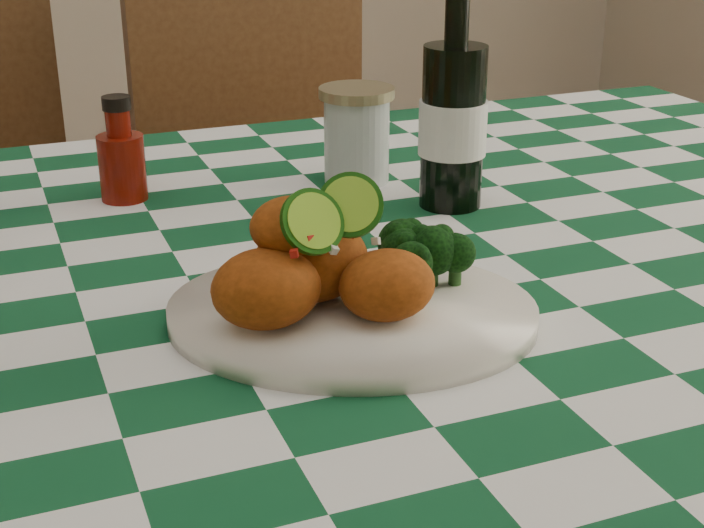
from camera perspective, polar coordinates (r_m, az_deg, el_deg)
name	(u,v)px	position (r m, az deg, el deg)	size (l,w,h in m)	color
plate	(352,314)	(0.83, 0.00, -2.93)	(0.31, 0.24, 0.02)	white
fried_chicken_pile	(334,248)	(0.80, -1.08, 0.93)	(0.17, 0.12, 0.11)	#9C400F
broccoli_side	(429,255)	(0.85, 4.51, 0.51)	(0.08, 0.08, 0.06)	black
ketchup_bottle	(121,149)	(1.15, -13.32, 6.55)	(0.05, 0.05, 0.12)	#6A0F05
mason_jar	(357,135)	(1.18, 0.27, 7.52)	(0.09, 0.09, 0.11)	#B2BCBA
beer_bottle	(454,96)	(1.09, 5.95, 9.68)	(0.08, 0.08, 0.25)	black
wooden_chair_right	(291,270)	(1.74, -3.57, -0.36)	(0.43, 0.45, 0.95)	#472814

